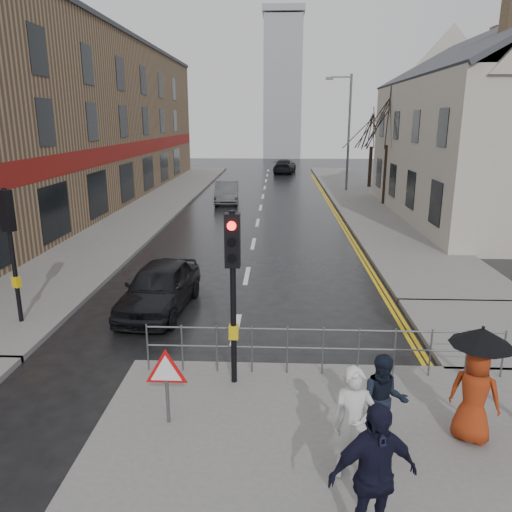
# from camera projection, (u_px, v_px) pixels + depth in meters

# --- Properties ---
(ground) EXTENTS (120.00, 120.00, 0.00)m
(ground) POSITION_uv_depth(u_px,v_px,m) (223.00, 393.00, 9.66)
(ground) COLOR black
(ground) RESTS_ON ground
(left_pavement) EXTENTS (4.00, 44.00, 0.14)m
(left_pavement) POSITION_uv_depth(u_px,v_px,m) (161.00, 201.00, 32.07)
(left_pavement) COLOR #605E5B
(left_pavement) RESTS_ON ground
(right_pavement) EXTENTS (4.00, 40.00, 0.14)m
(right_pavement) POSITION_uv_depth(u_px,v_px,m) (359.00, 197.00, 33.45)
(right_pavement) COLOR #605E5B
(right_pavement) RESTS_ON ground
(pavement_bridge_right) EXTENTS (4.00, 4.20, 0.14)m
(pavement_bridge_right) POSITION_uv_depth(u_px,v_px,m) (499.00, 332.00, 12.25)
(pavement_bridge_right) COLOR #605E5B
(pavement_bridge_right) RESTS_ON ground
(building_left_terrace) EXTENTS (8.00, 42.00, 10.00)m
(building_left_terrace) POSITION_uv_depth(u_px,v_px,m) (63.00, 121.00, 30.03)
(building_left_terrace) COLOR #886C4E
(building_left_terrace) RESTS_ON ground
(building_right_cream) EXTENTS (9.00, 16.40, 10.10)m
(building_right_cream) POSITION_uv_depth(u_px,v_px,m) (495.00, 126.00, 25.23)
(building_right_cream) COLOR #AFA799
(building_right_cream) RESTS_ON ground
(church_tower) EXTENTS (5.00, 5.00, 18.00)m
(church_tower) POSITION_uv_depth(u_px,v_px,m) (282.00, 89.00, 66.94)
(church_tower) COLOR #95989D
(church_tower) RESTS_ON ground
(traffic_signal_near_left) EXTENTS (0.28, 0.27, 3.40)m
(traffic_signal_near_left) POSITION_uv_depth(u_px,v_px,m) (233.00, 269.00, 9.19)
(traffic_signal_near_left) COLOR black
(traffic_signal_near_left) RESTS_ON near_pavement
(traffic_signal_far_left) EXTENTS (0.34, 0.33, 3.40)m
(traffic_signal_far_left) POSITION_uv_depth(u_px,v_px,m) (10.00, 232.00, 12.13)
(traffic_signal_far_left) COLOR black
(traffic_signal_far_left) RESTS_ON left_pavement
(guard_railing_front) EXTENTS (7.14, 0.04, 1.00)m
(guard_railing_front) POSITION_uv_depth(u_px,v_px,m) (323.00, 341.00, 9.92)
(guard_railing_front) COLOR #595B5E
(guard_railing_front) RESTS_ON near_pavement
(warning_sign) EXTENTS (0.80, 0.07, 1.35)m
(warning_sign) POSITION_uv_depth(u_px,v_px,m) (166.00, 374.00, 8.25)
(warning_sign) COLOR #595B5E
(warning_sign) RESTS_ON near_pavement
(street_lamp) EXTENTS (1.83, 0.25, 8.00)m
(street_lamp) POSITION_uv_depth(u_px,v_px,m) (347.00, 125.00, 35.14)
(street_lamp) COLOR #595B5E
(street_lamp) RESTS_ON right_pavement
(tree_near) EXTENTS (2.40, 2.40, 6.58)m
(tree_near) POSITION_uv_depth(u_px,v_px,m) (389.00, 119.00, 29.18)
(tree_near) COLOR black
(tree_near) RESTS_ON right_pavement
(tree_far) EXTENTS (2.40, 2.40, 5.64)m
(tree_far) POSITION_uv_depth(u_px,v_px,m) (372.00, 129.00, 37.05)
(tree_far) COLOR black
(tree_far) RESTS_ON right_pavement
(pedestrian_a) EXTENTS (0.64, 0.44, 1.69)m
(pedestrian_a) POSITION_uv_depth(u_px,v_px,m) (353.00, 423.00, 7.01)
(pedestrian_a) COLOR beige
(pedestrian_a) RESTS_ON near_pavement
(pedestrian_b) EXTENTS (0.78, 0.63, 1.53)m
(pedestrian_b) POSITION_uv_depth(u_px,v_px,m) (384.00, 402.00, 7.70)
(pedestrian_b) COLOR black
(pedestrian_b) RESTS_ON near_pavement
(pedestrian_with_umbrella) EXTENTS (0.96, 0.96, 1.93)m
(pedestrian_with_umbrella) POSITION_uv_depth(u_px,v_px,m) (477.00, 378.00, 7.75)
(pedestrian_with_umbrella) COLOR #942E11
(pedestrian_with_umbrella) RESTS_ON near_pavement
(pedestrian_d) EXTENTS (1.19, 0.74, 1.90)m
(pedestrian_d) POSITION_uv_depth(u_px,v_px,m) (373.00, 476.00, 5.82)
(pedestrian_d) COLOR black
(pedestrian_d) RESTS_ON near_pavement
(car_parked) EXTENTS (1.93, 4.07, 1.35)m
(car_parked) POSITION_uv_depth(u_px,v_px,m) (160.00, 287.00, 13.67)
(car_parked) COLOR black
(car_parked) RESTS_ON ground
(car_mid) EXTENTS (1.71, 4.18, 1.35)m
(car_mid) POSITION_uv_depth(u_px,v_px,m) (227.00, 192.00, 31.48)
(car_mid) COLOR #444648
(car_mid) RESTS_ON ground
(car_far) EXTENTS (2.45, 4.81, 1.34)m
(car_far) POSITION_uv_depth(u_px,v_px,m) (285.00, 166.00, 48.96)
(car_far) COLOR black
(car_far) RESTS_ON ground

